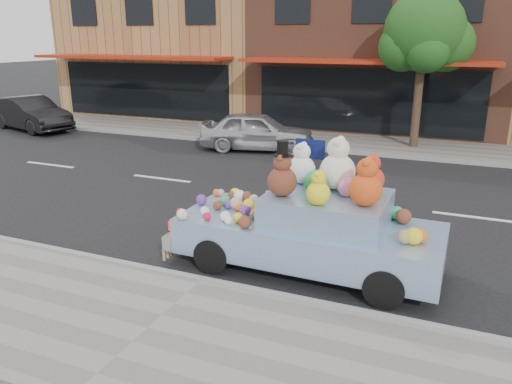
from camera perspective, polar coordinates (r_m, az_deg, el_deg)
The scene contains 11 objects.
ground at distance 12.33m, azimuth 5.06°, elevation -0.44°, with size 120.00×120.00×0.00m, color black.
near_sidewalk at distance 6.94m, azimuth -12.22°, elevation -15.32°, with size 60.00×3.00×0.12m, color gray.
far_sidewalk at distance 18.43m, azimuth 11.29°, elevation 5.48°, with size 60.00×3.00×0.12m, color gray.
near_kerb at distance 8.03m, azimuth -6.09°, elevation -10.14°, with size 60.00×0.12×0.13m, color gray.
far_kerb at distance 16.99m, azimuth 10.25°, elevation 4.56°, with size 60.00×0.12×0.13m, color gray.
storefront_left at distance 26.83m, azimuth -7.90°, elevation 17.00°, with size 10.00×9.80×7.30m.
storefront_mid at distance 23.44m, azimuth 14.70°, elevation 16.58°, with size 10.00×9.80×7.30m.
street_tree at distance 17.82m, azimuth 18.70°, elevation 16.31°, with size 3.00×2.70×5.22m.
car_silver at distance 17.13m, azimuth 0.11°, elevation 6.96°, with size 1.55×3.86×1.32m, color silver.
car_dark at distance 22.87m, azimuth -24.31°, elevation 8.17°, with size 1.46×4.18×1.38m, color black.
art_car at distance 8.29m, azimuth 6.31°, elevation -3.66°, with size 4.51×1.82×2.23m.
Camera 1 is at (3.50, -11.21, 3.77)m, focal length 35.00 mm.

